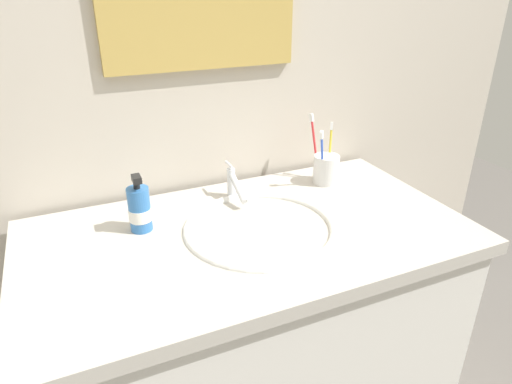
# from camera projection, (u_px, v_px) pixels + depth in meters

# --- Properties ---
(tiled_wall_back) EXTENTS (2.32, 0.04, 2.40)m
(tiled_wall_back) POSITION_uv_depth(u_px,v_px,m) (201.00, 84.00, 1.30)
(tiled_wall_back) COLOR beige
(tiled_wall_back) RESTS_ON ground
(vanity_counter) EXTENTS (1.12, 0.61, 0.89)m
(vanity_counter) POSITION_uv_depth(u_px,v_px,m) (250.00, 361.00, 1.34)
(vanity_counter) COLOR silver
(vanity_counter) RESTS_ON ground
(sink_basin) EXTENTS (0.40, 0.40, 0.11)m
(sink_basin) POSITION_uv_depth(u_px,v_px,m) (261.00, 241.00, 1.17)
(sink_basin) COLOR white
(sink_basin) RESTS_ON vanity_counter
(faucet) EXTENTS (0.02, 0.14, 0.10)m
(faucet) POSITION_uv_depth(u_px,v_px,m) (234.00, 184.00, 1.29)
(faucet) COLOR silver
(faucet) RESTS_ON sink_basin
(toothbrush_cup) EXTENTS (0.08, 0.08, 0.09)m
(toothbrush_cup) POSITION_uv_depth(u_px,v_px,m) (326.00, 169.00, 1.40)
(toothbrush_cup) COLOR white
(toothbrush_cup) RESTS_ON vanity_counter
(toothbrush_red) EXTENTS (0.02, 0.06, 0.20)m
(toothbrush_red) POSITION_uv_depth(u_px,v_px,m) (314.00, 142.00, 1.40)
(toothbrush_red) COLOR red
(toothbrush_red) RESTS_ON toothbrush_cup
(toothbrush_yellow) EXTENTS (0.03, 0.04, 0.18)m
(toothbrush_yellow) POSITION_uv_depth(u_px,v_px,m) (330.00, 147.00, 1.40)
(toothbrush_yellow) COLOR yellow
(toothbrush_yellow) RESTS_ON toothbrush_cup
(toothbrush_blue) EXTENTS (0.05, 0.04, 0.18)m
(toothbrush_blue) POSITION_uv_depth(u_px,v_px,m) (322.00, 154.00, 1.34)
(toothbrush_blue) COLOR blue
(toothbrush_blue) RESTS_ON toothbrush_cup
(soap_dispenser) EXTENTS (0.06, 0.06, 0.15)m
(soap_dispenser) POSITION_uv_depth(u_px,v_px,m) (140.00, 209.00, 1.13)
(soap_dispenser) COLOR #3372BF
(soap_dispenser) RESTS_ON vanity_counter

